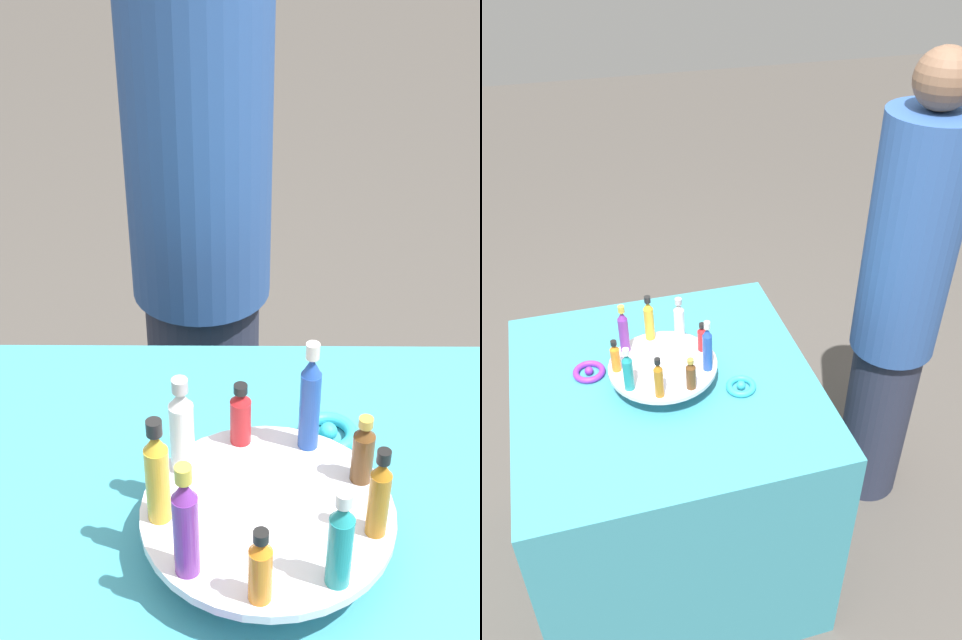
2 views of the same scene
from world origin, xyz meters
The scene contains 15 objects.
ground_plane centered at (0.00, 0.00, 0.00)m, with size 12.00×12.00×0.00m, color #4C4742.
party_table centered at (0.00, 0.00, 0.39)m, with size 0.80×0.80×0.77m.
display_stand centered at (0.00, 0.00, 0.81)m, with size 0.29×0.29×0.06m.
bottle_red centered at (-0.12, -0.03, 0.87)m, with size 0.03×0.03×0.09m.
bottle_clear centered at (-0.07, -0.10, 0.89)m, with size 0.03×0.03×0.13m.
bottle_gold centered at (0.01, -0.12, 0.89)m, with size 0.03×0.03×0.14m.
bottle_purple centered at (0.09, -0.08, 0.90)m, with size 0.03×0.03×0.14m.
bottle_orange centered at (0.12, -0.01, 0.87)m, with size 0.02×0.02×0.09m.
bottle_teal centered at (0.10, 0.07, 0.89)m, with size 0.03×0.03×0.12m.
bottle_amber centered at (0.03, 0.12, 0.89)m, with size 0.02×0.02×0.12m.
bottle_brown centered at (-0.05, 0.11, 0.87)m, with size 0.03×0.03×0.09m.
bottle_blue centered at (-0.11, 0.05, 0.90)m, with size 0.02×0.02×0.15m.
ribbon_bow_teal centered at (-0.19, 0.08, 0.78)m, with size 0.08×0.08×0.02m.
ribbon_bow_purple centered at (0.19, -0.08, 0.78)m, with size 0.09×0.09×0.02m.
person_figure centered at (-0.76, -0.11, 0.78)m, with size 0.26×0.26×1.55m.
Camera 2 is at (0.20, 1.25, 1.89)m, focal length 35.00 mm.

